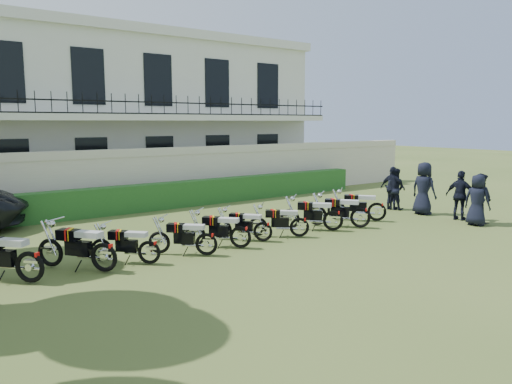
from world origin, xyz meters
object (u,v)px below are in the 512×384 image
Objects in this scene: motorcycle_9 at (377,207)px; officer_2 at (461,195)px; officer_5 at (393,188)px; motorcycle_7 at (333,216)px; officer_4 at (394,189)px; motorcycle_6 at (300,222)px; officer_0 at (477,200)px; motorcycle_4 at (240,232)px; officer_3 at (424,188)px; motorcycle_8 at (360,213)px; motorcycle_0 at (29,259)px; officer_1 at (480,198)px; motorcycle_5 at (263,227)px; motorcycle_2 at (149,247)px; motorcycle_3 at (206,239)px; motorcycle_1 at (104,250)px.

motorcycle_9 is 0.91× the size of officer_2.
motorcycle_9 is at bearing 103.60° from officer_5.
officer_4 is (4.67, 1.38, 0.30)m from motorcycle_7.
motorcycle_6 is 6.12m from officer_0.
motorcycle_4 is 8.15m from officer_3.
motorcycle_0 is at bearing 140.52° from motorcycle_8.
motorcycle_6 is at bearing 66.11° from officer_2.
officer_2 is (-0.08, 0.65, 0.02)m from officer_1.
officer_5 reaches higher than motorcycle_0.
officer_3 is at bearing 21.68° from officer_1.
motorcycle_5 is 0.84× the size of motorcycle_8.
officer_1 is at bearing 170.88° from officer_5.
officer_4 reaches higher than motorcycle_2.
motorcycle_0 is 1.08× the size of motorcycle_7.
officer_0 is at bearing -57.58° from motorcycle_3.
officer_4 is (7.21, 1.19, 0.36)m from motorcycle_5.
officer_5 reaches higher than motorcycle_3.
motorcycle_6 is 0.88× the size of officer_4.
motorcycle_9 is at bearing -39.32° from motorcycle_5.
motorcycle_6 is (2.11, 0.05, -0.02)m from motorcycle_4.
motorcycle_8 is at bearing -45.68° from motorcycle_5.
motorcycle_8 is 3.92m from officer_5.
motorcycle_3 is 4.57m from motorcycle_7.
motorcycle_9 is (6.82, 0.33, 0.04)m from motorcycle_3.
motorcycle_4 is 5.74m from motorcycle_9.
officer_2 is (0.39, 0.81, 0.02)m from officer_0.
officer_0 is (8.93, -1.97, 0.38)m from motorcycle_3.
officer_3 reaches higher than motorcycle_1.
motorcycle_8 is 1.04× the size of officer_4.
officer_4 is at bearing -25.32° from motorcycle_7.
motorcycle_7 reaches higher than motorcycle_4.
officer_2 is at bearing -42.84° from motorcycle_1.
motorcycle_9 is (1.26, 0.39, -0.01)m from motorcycle_8.
officer_2 is at bearing -71.63° from motorcycle_9.
officer_0 reaches higher than motorcycle_1.
motorcycle_5 is (2.02, 0.34, -0.02)m from motorcycle_3.
officer_5 is at bearing -13.53° from motorcycle_9.
officer_1 is at bearing -81.15° from officer_0.
motorcycle_2 reaches higher than motorcycle_5.
motorcycle_1 is 11.66m from officer_0.
officer_5 is at bearing 1.77° from officer_3.
officer_1 reaches higher than motorcycle_8.
motorcycle_2 is 0.88× the size of motorcycle_7.
motorcycle_6 is at bearing -43.43° from motorcycle_2.
officer_1 reaches higher than motorcycle_9.
motorcycle_2 is at bearing 141.10° from motorcycle_8.
officer_1 is at bearing -45.87° from motorcycle_1.
motorcycle_3 is at bearing 71.01° from officer_2.
motorcycle_4 is 8.33m from officer_2.
motorcycle_3 is 0.70× the size of officer_3.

